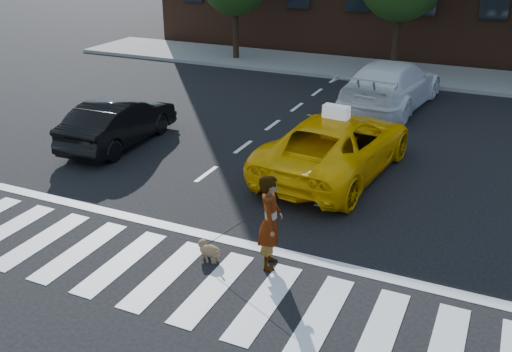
% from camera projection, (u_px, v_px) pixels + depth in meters
% --- Properties ---
extents(ground, '(120.00, 120.00, 0.00)m').
position_uv_depth(ground, '(166.00, 275.00, 10.53)').
color(ground, black).
rests_on(ground, ground).
extents(crosswalk, '(13.00, 2.40, 0.01)m').
position_uv_depth(crosswalk, '(166.00, 274.00, 10.53)').
color(crosswalk, silver).
rests_on(crosswalk, ground).
extents(stop_line, '(12.00, 0.30, 0.01)m').
position_uv_depth(stop_line, '(208.00, 235.00, 11.86)').
color(stop_line, silver).
rests_on(stop_line, ground).
extents(sidewalk_far, '(30.00, 4.00, 0.15)m').
position_uv_depth(sidewalk_far, '(383.00, 71.00, 25.08)').
color(sidewalk_far, slate).
rests_on(sidewalk_far, ground).
extents(taxi, '(3.14, 5.80, 1.54)m').
position_uv_depth(taxi, '(337.00, 145.00, 14.63)').
color(taxi, '#FCB805').
rests_on(taxi, ground).
extents(black_sedan, '(1.63, 4.23, 1.38)m').
position_uv_depth(black_sedan, '(119.00, 122.00, 16.60)').
color(black_sedan, black).
rests_on(black_sedan, ground).
extents(white_suv, '(2.95, 5.95, 1.66)m').
position_uv_depth(white_suv, '(391.00, 84.00, 19.97)').
color(white_suv, white).
rests_on(white_suv, ground).
extents(woman, '(0.63, 0.78, 1.86)m').
position_uv_depth(woman, '(270.00, 222.00, 10.46)').
color(woman, '#999999').
rests_on(woman, ground).
extents(dog, '(0.60, 0.39, 0.35)m').
position_uv_depth(dog, '(209.00, 250.00, 10.96)').
color(dog, olive).
rests_on(dog, ground).
extents(taxi_sign, '(0.68, 0.35, 0.32)m').
position_uv_depth(taxi_sign, '(336.00, 112.00, 14.09)').
color(taxi_sign, white).
rests_on(taxi_sign, taxi).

